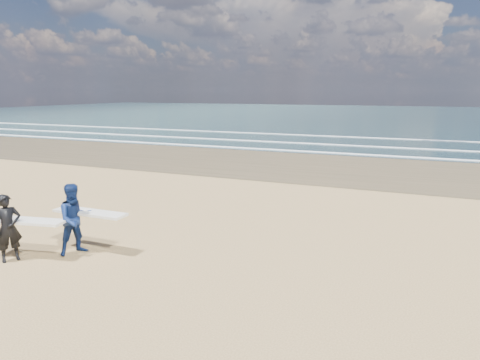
% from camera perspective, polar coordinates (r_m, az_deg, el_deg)
% --- Properties ---
extents(surfer_near, '(2.26, 1.22, 1.78)m').
position_cam_1_polar(surfer_near, '(12.68, -28.28, -5.54)').
color(surfer_near, black).
rests_on(surfer_near, ground).
extents(surfer_far, '(2.20, 1.20, 1.95)m').
position_cam_1_polar(surfer_far, '(12.46, -21.00, -4.82)').
color(surfer_far, '#0E2051').
rests_on(surfer_far, ground).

